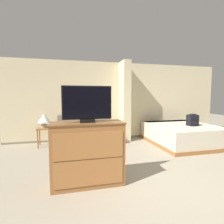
% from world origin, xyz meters
% --- Properties ---
extents(ground_plane, '(20.00, 20.00, 0.00)m').
position_xyz_m(ground_plane, '(0.00, 0.00, 0.00)').
color(ground_plane, gray).
extents(wall_back, '(7.48, 0.16, 2.60)m').
position_xyz_m(wall_back, '(-0.00, 3.57, 1.29)').
color(wall_back, beige).
rests_on(wall_back, ground_plane).
extents(wall_partition_pillar, '(0.24, 0.59, 2.60)m').
position_xyz_m(wall_partition_pillar, '(0.07, 3.21, 1.30)').
color(wall_partition_pillar, beige).
rests_on(wall_partition_pillar, ground_plane).
extents(couch, '(1.97, 0.84, 0.87)m').
position_xyz_m(couch, '(-1.29, 3.09, 0.32)').
color(couch, gray).
rests_on(couch, ground_plane).
extents(coffee_table, '(0.77, 0.52, 0.41)m').
position_xyz_m(coffee_table, '(-1.24, 2.09, 0.36)').
color(coffee_table, '#996033').
rests_on(coffee_table, ground_plane).
extents(side_table, '(0.39, 0.39, 0.56)m').
position_xyz_m(side_table, '(-2.43, 3.01, 0.45)').
color(side_table, '#996033').
rests_on(side_table, ground_plane).
extents(table_lamp, '(0.36, 0.36, 0.41)m').
position_xyz_m(table_lamp, '(-2.43, 3.01, 0.82)').
color(table_lamp, tan).
rests_on(table_lamp, side_table).
extents(tv_dresser, '(1.18, 0.47, 1.04)m').
position_xyz_m(tv_dresser, '(-1.43, 0.51, 0.52)').
color(tv_dresser, '#996033').
rests_on(tv_dresser, ground_plane).
extents(tv, '(0.79, 0.16, 0.59)m').
position_xyz_m(tv, '(-1.43, 0.51, 1.33)').
color(tv, black).
rests_on(tv, tv_dresser).
extents(bed, '(1.84, 2.15, 0.59)m').
position_xyz_m(bed, '(1.66, 2.39, 0.30)').
color(bed, '#996033').
rests_on(bed, ground_plane).
extents(backpack, '(0.29, 0.24, 0.36)m').
position_xyz_m(backpack, '(1.85, 2.13, 0.77)').
color(backpack, black).
rests_on(backpack, bed).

